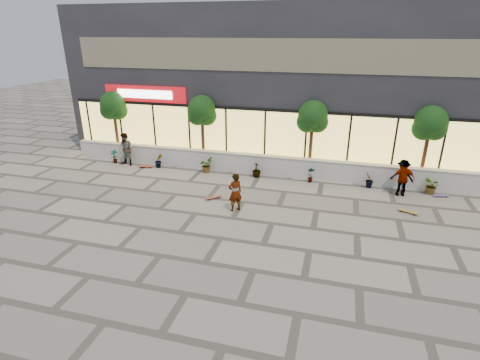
% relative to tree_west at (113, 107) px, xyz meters
% --- Properties ---
extents(ground, '(80.00, 80.00, 0.00)m').
position_rel_tree_west_xyz_m(ground, '(9.00, -7.70, -2.99)').
color(ground, '#A09B8A').
rests_on(ground, ground).
extents(planter_wall, '(22.00, 0.42, 1.04)m').
position_rel_tree_west_xyz_m(planter_wall, '(9.00, -0.70, -2.46)').
color(planter_wall, white).
rests_on(planter_wall, ground).
extents(retail_building, '(24.00, 9.17, 8.50)m').
position_rel_tree_west_xyz_m(retail_building, '(9.00, 4.79, 1.26)').
color(retail_building, '#27272C').
rests_on(retail_building, ground).
extents(shrub_a, '(0.43, 0.29, 0.81)m').
position_rel_tree_west_xyz_m(shrub_a, '(0.50, -1.25, -2.58)').
color(shrub_a, '#183A12').
rests_on(shrub_a, ground).
extents(shrub_b, '(0.57, 0.57, 0.81)m').
position_rel_tree_west_xyz_m(shrub_b, '(3.30, -1.25, -2.58)').
color(shrub_b, '#183A12').
rests_on(shrub_b, ground).
extents(shrub_c, '(0.68, 0.77, 0.81)m').
position_rel_tree_west_xyz_m(shrub_c, '(6.10, -1.25, -2.58)').
color(shrub_c, '#183A12').
rests_on(shrub_c, ground).
extents(shrub_d, '(0.64, 0.64, 0.81)m').
position_rel_tree_west_xyz_m(shrub_d, '(8.90, -1.25, -2.58)').
color(shrub_d, '#183A12').
rests_on(shrub_d, ground).
extents(shrub_e, '(0.46, 0.35, 0.81)m').
position_rel_tree_west_xyz_m(shrub_e, '(11.70, -1.25, -2.58)').
color(shrub_e, '#183A12').
rests_on(shrub_e, ground).
extents(shrub_f, '(0.55, 0.57, 0.81)m').
position_rel_tree_west_xyz_m(shrub_f, '(14.50, -1.25, -2.58)').
color(shrub_f, '#183A12').
rests_on(shrub_f, ground).
extents(shrub_g, '(0.77, 0.84, 0.81)m').
position_rel_tree_west_xyz_m(shrub_g, '(17.30, -1.25, -2.58)').
color(shrub_g, '#183A12').
rests_on(shrub_g, ground).
extents(tree_west, '(1.60, 1.50, 3.92)m').
position_rel_tree_west_xyz_m(tree_west, '(0.00, 0.00, 0.00)').
color(tree_west, '#4A2D1A').
rests_on(tree_west, ground).
extents(tree_midwest, '(1.60, 1.50, 3.92)m').
position_rel_tree_west_xyz_m(tree_midwest, '(5.50, 0.00, 0.00)').
color(tree_midwest, '#4A2D1A').
rests_on(tree_midwest, ground).
extents(tree_mideast, '(1.60, 1.50, 3.92)m').
position_rel_tree_west_xyz_m(tree_mideast, '(11.50, 0.00, 0.00)').
color(tree_mideast, '#4A2D1A').
rests_on(tree_mideast, ground).
extents(tree_east, '(1.60, 1.50, 3.92)m').
position_rel_tree_west_xyz_m(tree_east, '(17.00, 0.00, 0.00)').
color(tree_east, '#4A2D1A').
rests_on(tree_east, ground).
extents(skater_center, '(0.73, 0.71, 1.68)m').
position_rel_tree_west_xyz_m(skater_center, '(8.90, -5.34, -2.14)').
color(skater_center, silver).
rests_on(skater_center, ground).
extents(skater_left, '(1.02, 0.86, 1.87)m').
position_rel_tree_west_xyz_m(skater_left, '(1.40, -1.40, -2.05)').
color(skater_left, tan).
rests_on(skater_left, ground).
extents(skater_right_near, '(1.04, 0.56, 1.70)m').
position_rel_tree_west_xyz_m(skater_right_near, '(15.91, -1.84, -2.14)').
color(skater_right_near, white).
rests_on(skater_right_near, ground).
extents(skater_right_far, '(1.12, 0.75, 1.61)m').
position_rel_tree_west_xyz_m(skater_right_far, '(15.93, -1.40, -2.18)').
color(skater_right_far, maroon).
rests_on(skater_right_far, ground).
extents(skateboard_center, '(0.71, 0.69, 0.10)m').
position_rel_tree_west_xyz_m(skateboard_center, '(7.62, -4.46, -2.91)').
color(skateboard_center, brown).
rests_on(skateboard_center, ground).
extents(skateboard_left, '(0.83, 0.34, 0.10)m').
position_rel_tree_west_xyz_m(skateboard_left, '(2.60, -1.50, -2.90)').
color(skateboard_left, red).
rests_on(skateboard_left, ground).
extents(skateboard_right_near, '(0.83, 0.51, 0.10)m').
position_rel_tree_west_xyz_m(skateboard_right_near, '(16.00, -3.67, -2.90)').
color(skateboard_right_near, olive).
rests_on(skateboard_right_near, ground).
extents(skateboard_right_far, '(0.72, 0.34, 0.08)m').
position_rel_tree_west_xyz_m(skateboard_right_far, '(17.71, -1.50, -2.92)').
color(skateboard_right_far, '#695094').
rests_on(skateboard_right_far, ground).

